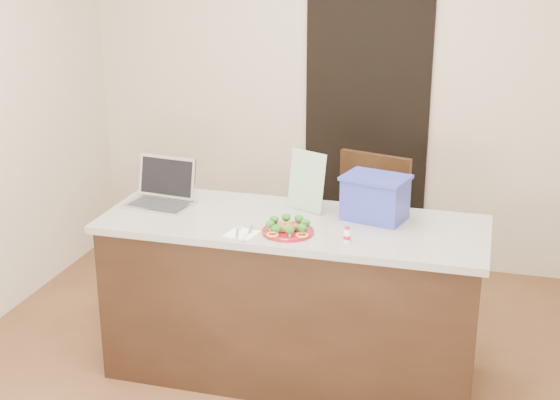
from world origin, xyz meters
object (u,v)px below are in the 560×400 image
(laptop, at_px, (163,191))
(blue_box, at_px, (375,197))
(yogurt_bottle, at_px, (347,236))
(chair, at_px, (370,229))
(island, at_px, (292,298))
(plate, at_px, (288,231))
(napkin, at_px, (242,234))

(laptop, bearing_deg, blue_box, 9.53)
(yogurt_bottle, distance_m, chair, 1.07)
(island, relative_size, plate, 7.69)
(napkin, xyz_separation_m, chair, (0.50, 1.05, -0.32))
(chair, bearing_deg, blue_box, -64.00)
(yogurt_bottle, xyz_separation_m, laptop, (-1.12, 0.31, 0.04))
(laptop, distance_m, chair, 1.35)
(napkin, distance_m, blue_box, 0.75)
(plate, bearing_deg, blue_box, 39.76)
(yogurt_bottle, relative_size, laptop, 0.20)
(plate, xyz_separation_m, blue_box, (0.39, 0.33, 0.11))
(yogurt_bottle, xyz_separation_m, chair, (-0.04, 1.01, -0.34))
(blue_box, bearing_deg, chair, 114.29)
(plate, xyz_separation_m, yogurt_bottle, (0.31, -0.04, 0.02))
(chair, bearing_deg, plate, -90.24)
(napkin, relative_size, yogurt_bottle, 1.86)
(laptop, xyz_separation_m, chair, (1.09, 0.70, -0.38))
(blue_box, distance_m, chair, 0.79)
(plate, distance_m, napkin, 0.23)
(island, relative_size, blue_box, 5.36)
(laptop, bearing_deg, plate, -11.70)
(plate, height_order, yogurt_bottle, yogurt_bottle)
(napkin, bearing_deg, plate, 19.41)
(napkin, height_order, laptop, laptop)
(yogurt_bottle, height_order, laptop, laptop)
(chair, bearing_deg, island, -95.01)
(napkin, xyz_separation_m, yogurt_bottle, (0.53, 0.04, 0.03))
(island, distance_m, blue_box, 0.73)
(island, distance_m, napkin, 0.56)
(blue_box, bearing_deg, plate, -126.28)
(napkin, xyz_separation_m, laptop, (-0.59, 0.35, 0.07))
(chair, bearing_deg, napkin, -99.70)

